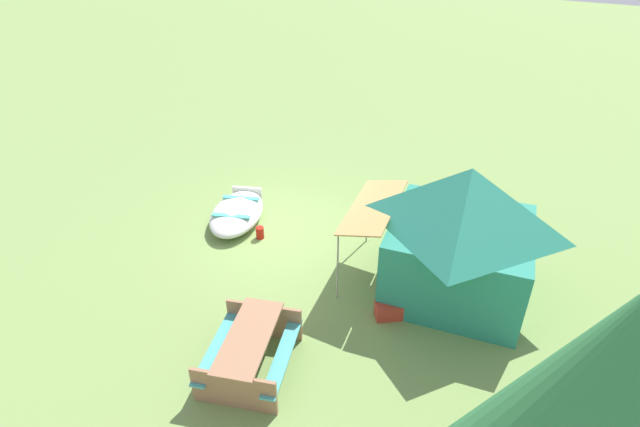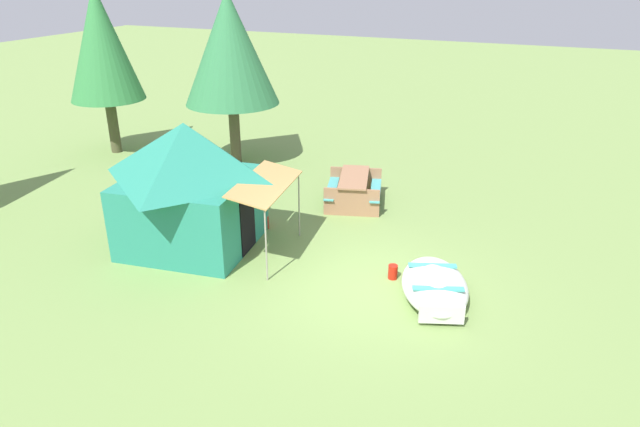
{
  "view_description": "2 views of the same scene",
  "coord_description": "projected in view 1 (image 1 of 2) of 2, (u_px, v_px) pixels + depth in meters",
  "views": [
    {
      "loc": [
        8.91,
        5.7,
        7.07
      ],
      "look_at": [
        0.03,
        0.97,
        0.84
      ],
      "focal_mm": 28.5,
      "sensor_mm": 36.0,
      "label": 1
    },
    {
      "loc": [
        -9.59,
        -3.12,
        6.02
      ],
      "look_at": [
        0.59,
        1.24,
        1.16
      ],
      "focal_mm": 32.24,
      "sensor_mm": 36.0,
      "label": 2
    }
  ],
  "objects": [
    {
      "name": "beached_rowboat",
      "position": [
        237.0,
        213.0,
        12.98
      ],
      "size": [
        2.52,
        1.94,
        0.48
      ],
      "color": "silver",
      "rests_on": "ground_plane"
    },
    {
      "name": "ground_plane",
      "position": [
        286.0,
        232.0,
        12.69
      ],
      "size": [
        80.0,
        80.0,
        0.0
      ],
      "primitive_type": "plane",
      "color": "#73914C"
    },
    {
      "name": "picnic_table",
      "position": [
        250.0,
        348.0,
        8.75
      ],
      "size": [
        2.18,
        1.89,
        0.78
      ],
      "color": "#9B6C4D",
      "rests_on": "ground_plane"
    },
    {
      "name": "fuel_can",
      "position": [
        260.0,
        233.0,
        12.38
      ],
      "size": [
        0.27,
        0.27,
        0.3
      ],
      "primitive_type": "cylinder",
      "rotation": [
        0.0,
        0.0,
        5.24
      ],
      "color": "red",
      "rests_on": "ground_plane"
    },
    {
      "name": "cooler_box",
      "position": [
        389.0,
        310.0,
        10.03
      ],
      "size": [
        0.58,
        0.63,
        0.33
      ],
      "primitive_type": "cube",
      "rotation": [
        0.0,
        0.0,
        2.18
      ],
      "color": "#B73425",
      "rests_on": "ground_plane"
    },
    {
      "name": "canvas_cabin_tent",
      "position": [
        461.0,
        231.0,
        10.02
      ],
      "size": [
        3.17,
        4.04,
        2.88
      ],
      "color": "#26816B",
      "rests_on": "ground_plane"
    }
  ]
}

